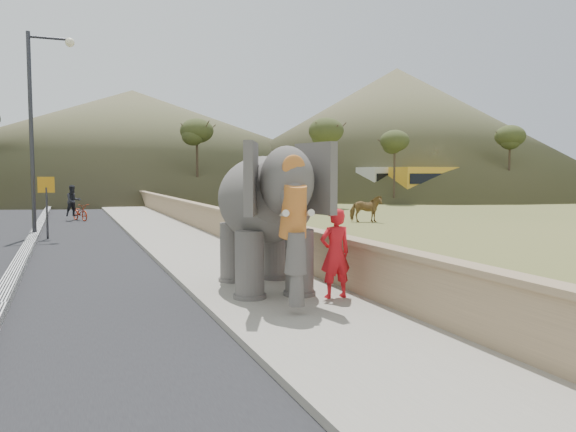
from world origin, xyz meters
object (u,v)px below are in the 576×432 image
Objects in this scene: elephant_and_man at (265,219)px; motorcyclist at (77,207)px; lamppost at (39,113)px; cow at (366,209)px.

elephant_and_man is 21.28m from motorcyclist.
cow is (15.32, 1.28, -4.17)m from lamppost.
cow is at bearing 53.96° from elephant_and_man.
motorcyclist reaches higher than cow.
lamppost is 15.93m from cow.
cow is 18.07m from elephant_and_man.
lamppost is at bearing -100.25° from motorcyclist.
motorcyclist is (-13.93, 6.42, 0.05)m from cow.
motorcyclist is (-3.32, 21.01, -0.82)m from elephant_and_man.
motorcyclist is at bearing 79.75° from lamppost.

